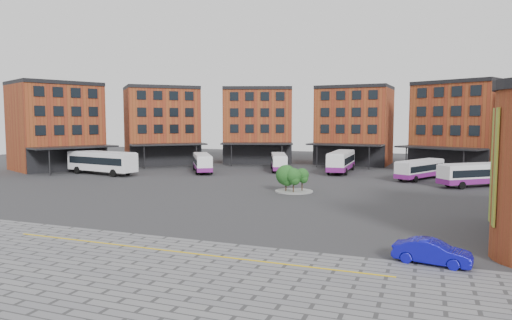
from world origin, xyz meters
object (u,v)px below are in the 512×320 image
(bus_e, at_px, (420,169))
(blue_car, at_px, (432,252))
(tree_island, at_px, (291,177))
(bus_f, at_px, (477,174))
(bus_a, at_px, (102,161))
(bus_d, at_px, (341,161))
(bus_b, at_px, (202,162))
(bus_c, at_px, (279,162))

(bus_e, distance_m, blue_car, 39.49)
(tree_island, xyz_separation_m, bus_f, (20.42, 12.34, -0.15))
(bus_a, distance_m, bus_d, 37.18)
(bus_a, bearing_deg, bus_b, -47.77)
(bus_c, distance_m, blue_car, 49.05)
(bus_c, xyz_separation_m, bus_d, (9.95, 1.29, 0.30))
(tree_island, relative_size, bus_c, 0.44)
(bus_b, xyz_separation_m, bus_e, (32.67, 2.35, -0.07))
(bus_d, xyz_separation_m, bus_f, (18.62, -9.79, -0.21))
(bus_b, bearing_deg, blue_car, -79.39)
(bus_b, bearing_deg, tree_island, -69.58)
(blue_car, bearing_deg, bus_b, 52.03)
(bus_d, xyz_separation_m, blue_car, (13.17, -44.55, -1.09))
(bus_d, bearing_deg, tree_island, -95.75)
(bus_c, distance_m, bus_d, 10.04)
(bus_e, relative_size, bus_f, 1.01)
(bus_b, distance_m, bus_c, 12.48)
(bus_b, bearing_deg, bus_a, -179.40)
(bus_c, bearing_deg, bus_f, -36.81)
(tree_island, bearing_deg, bus_c, 111.35)
(tree_island, bearing_deg, bus_f, 31.15)
(bus_a, bearing_deg, blue_car, -111.89)
(bus_a, height_order, bus_f, bus_a)
(tree_island, distance_m, bus_f, 23.86)
(tree_island, xyz_separation_m, bus_a, (-31.93, 6.49, 0.34))
(blue_car, bearing_deg, bus_d, 26.02)
(bus_a, distance_m, bus_c, 27.78)
(bus_c, relative_size, blue_car, 2.32)
(bus_a, bearing_deg, tree_island, -91.73)
(bus_c, bearing_deg, bus_d, -12.83)
(tree_island, distance_m, bus_e, 21.85)
(bus_e, bearing_deg, bus_d, -175.76)
(bus_f, xyz_separation_m, blue_car, (-5.45, -34.75, -0.88))
(bus_d, bearing_deg, blue_car, -74.64)
(bus_e, bearing_deg, bus_b, -148.44)
(bus_a, distance_m, bus_f, 52.67)
(bus_b, distance_m, bus_d, 22.10)
(bus_c, xyz_separation_m, blue_car, (23.11, -43.25, -0.79))
(bus_d, relative_size, blue_car, 2.75)
(bus_c, relative_size, bus_d, 0.84)
(bus_a, height_order, bus_c, bus_a)
(tree_island, xyz_separation_m, bus_e, (13.65, 17.05, -0.24))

